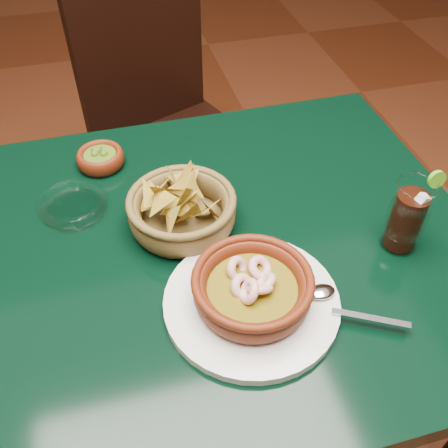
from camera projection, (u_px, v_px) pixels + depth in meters
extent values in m
plane|color=#471C0C|center=(174.00, 435.00, 1.39)|extent=(7.00, 7.00, 0.00)
cube|color=black|center=(144.00, 263.00, 0.87)|extent=(1.20, 0.80, 0.04)
cylinder|color=black|center=(323.00, 226.00, 1.47)|extent=(0.06, 0.06, 0.71)
cube|color=black|center=(183.00, 154.00, 1.53)|extent=(0.57, 0.57, 0.04)
cylinder|color=black|center=(171.00, 269.00, 1.51)|extent=(0.04, 0.04, 0.47)
cylinder|color=black|center=(265.00, 217.00, 1.67)|extent=(0.04, 0.04, 0.47)
cylinder|color=black|center=(112.00, 203.00, 1.72)|extent=(0.04, 0.04, 0.47)
cylinder|color=black|center=(200.00, 162.00, 1.88)|extent=(0.04, 0.04, 0.47)
cube|color=black|center=(141.00, 54.00, 1.47)|extent=(0.40, 0.19, 0.46)
cylinder|color=silver|center=(251.00, 302.00, 0.78)|extent=(0.28, 0.28, 0.01)
cylinder|color=#4F1809|center=(252.00, 297.00, 0.77)|extent=(0.16, 0.16, 0.01)
torus|color=#4F1809|center=(252.00, 289.00, 0.76)|extent=(0.20, 0.20, 0.04)
torus|color=#4F1809|center=(253.00, 280.00, 0.74)|extent=(0.19, 0.19, 0.01)
cylinder|color=#5F500E|center=(252.00, 289.00, 0.76)|extent=(0.14, 0.14, 0.01)
torus|color=beige|center=(265.00, 283.00, 0.75)|extent=(0.06, 0.05, 0.04)
torus|color=beige|center=(260.00, 268.00, 0.77)|extent=(0.05, 0.06, 0.04)
torus|color=beige|center=(237.00, 269.00, 0.77)|extent=(0.06, 0.04, 0.05)
torus|color=beige|center=(242.00, 286.00, 0.75)|extent=(0.06, 0.05, 0.05)
torus|color=beige|center=(249.00, 291.00, 0.73)|extent=(0.03, 0.05, 0.05)
torus|color=beige|center=(260.00, 288.00, 0.74)|extent=(0.06, 0.05, 0.05)
cube|color=silver|center=(371.00, 318.00, 0.74)|extent=(0.11, 0.06, 0.00)
ellipsoid|color=silver|center=(321.00, 292.00, 0.78)|extent=(0.04, 0.03, 0.01)
cylinder|color=brown|center=(183.00, 223.00, 0.91)|extent=(0.17, 0.17, 0.01)
torus|color=brown|center=(182.00, 212.00, 0.89)|extent=(0.23, 0.23, 0.06)
torus|color=brown|center=(181.00, 200.00, 0.87)|extent=(0.19, 0.19, 0.01)
cone|color=olive|center=(173.00, 176.00, 0.88)|extent=(0.03, 0.08, 0.08)
cone|color=olive|center=(160.00, 200.00, 0.84)|extent=(0.08, 0.10, 0.06)
cone|color=olive|center=(186.00, 181.00, 0.88)|extent=(0.04, 0.09, 0.09)
cone|color=olive|center=(213.00, 211.00, 0.89)|extent=(0.06, 0.08, 0.09)
cone|color=olive|center=(187.00, 180.00, 0.87)|extent=(0.08, 0.05, 0.09)
cone|color=olive|center=(185.00, 202.00, 0.87)|extent=(0.08, 0.04, 0.07)
cone|color=olive|center=(186.00, 188.00, 0.86)|extent=(0.10, 0.04, 0.09)
cone|color=olive|center=(175.00, 216.00, 0.88)|extent=(0.10, 0.08, 0.07)
cone|color=olive|center=(162.00, 185.00, 0.87)|extent=(0.08, 0.08, 0.06)
cone|color=olive|center=(207.00, 208.00, 0.89)|extent=(0.08, 0.06, 0.08)
cone|color=olive|center=(181.00, 200.00, 0.87)|extent=(0.08, 0.07, 0.06)
cone|color=olive|center=(173.00, 184.00, 0.91)|extent=(0.10, 0.08, 0.06)
cone|color=olive|center=(174.00, 202.00, 0.91)|extent=(0.09, 0.06, 0.08)
cone|color=olive|center=(185.00, 181.00, 0.91)|extent=(0.09, 0.08, 0.06)
cone|color=olive|center=(184.00, 197.00, 0.85)|extent=(0.06, 0.07, 0.08)
cone|color=olive|center=(176.00, 192.00, 0.89)|extent=(0.05, 0.09, 0.10)
cone|color=olive|center=(152.00, 196.00, 0.86)|extent=(0.07, 0.10, 0.07)
cone|color=olive|center=(190.00, 212.00, 0.86)|extent=(0.09, 0.05, 0.07)
cone|color=olive|center=(178.00, 201.00, 0.88)|extent=(0.03, 0.10, 0.10)
cone|color=olive|center=(152.00, 198.00, 0.88)|extent=(0.07, 0.08, 0.06)
cone|color=olive|center=(177.00, 206.00, 0.87)|extent=(0.08, 0.08, 0.06)
cone|color=olive|center=(170.00, 218.00, 0.83)|extent=(0.04, 0.08, 0.08)
cone|color=olive|center=(187.00, 188.00, 0.88)|extent=(0.08, 0.07, 0.06)
cone|color=olive|center=(163.00, 191.00, 0.86)|extent=(0.10, 0.05, 0.09)
cylinder|color=#4F1809|center=(102.00, 164.00, 1.03)|extent=(0.08, 0.08, 0.01)
torus|color=#4F1809|center=(101.00, 158.00, 1.02)|extent=(0.12, 0.12, 0.04)
cylinder|color=#2D4B0D|center=(100.00, 156.00, 1.02)|extent=(0.07, 0.07, 0.01)
sphere|color=#2D4B0D|center=(104.00, 154.00, 1.01)|extent=(0.02, 0.02, 0.02)
sphere|color=#2D4B0D|center=(95.00, 150.00, 1.02)|extent=(0.02, 0.02, 0.02)
sphere|color=#2D4B0D|center=(97.00, 151.00, 1.02)|extent=(0.02, 0.02, 0.02)
sphere|color=#2D4B0D|center=(98.00, 150.00, 1.03)|extent=(0.02, 0.02, 0.02)
sphere|color=#2D4B0D|center=(95.00, 154.00, 1.01)|extent=(0.02, 0.02, 0.02)
cylinder|color=white|center=(398.00, 243.00, 0.87)|extent=(0.06, 0.06, 0.01)
torus|color=white|center=(407.00, 216.00, 0.83)|extent=(0.14, 0.14, 0.08)
cylinder|color=black|center=(406.00, 221.00, 0.84)|extent=(0.05, 0.05, 0.11)
cube|color=silver|center=(419.00, 206.00, 0.80)|extent=(0.03, 0.02, 0.02)
cube|color=silver|center=(423.00, 199.00, 0.79)|extent=(0.02, 0.02, 0.02)
cube|color=silver|center=(410.00, 206.00, 0.80)|extent=(0.03, 0.02, 0.02)
cube|color=silver|center=(415.00, 206.00, 0.80)|extent=(0.03, 0.03, 0.02)
torus|color=white|center=(418.00, 185.00, 0.78)|extent=(0.07, 0.07, 0.00)
cylinder|color=#4EA21A|center=(437.00, 179.00, 0.78)|extent=(0.03, 0.01, 0.03)
cylinder|color=white|center=(74.00, 209.00, 0.93)|extent=(0.12, 0.12, 0.01)
torus|color=white|center=(73.00, 204.00, 0.92)|extent=(0.14, 0.14, 0.03)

